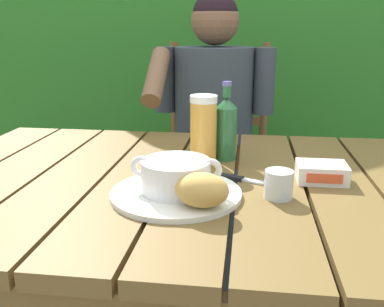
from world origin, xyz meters
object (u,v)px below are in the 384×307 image
(table_knife, at_px, (241,179))
(water_glass_small, at_px, (279,184))
(serving_plate, at_px, (176,193))
(soup_bowl, at_px, (176,175))
(butter_tub, at_px, (322,172))
(chair_near_diner, at_px, (216,160))
(bread_roll, at_px, (202,190))
(person_eating, at_px, (212,121))
(beer_glass, at_px, (203,129))
(beer_bottle, at_px, (226,127))

(table_knife, bearing_deg, water_glass_small, -50.65)
(serving_plate, xyz_separation_m, soup_bowl, (0.00, 0.00, 0.04))
(butter_tub, xyz_separation_m, table_knife, (-0.19, -0.02, -0.02))
(chair_near_diner, distance_m, butter_tub, 0.98)
(bread_roll, bearing_deg, butter_tub, 38.92)
(chair_near_diner, height_order, table_knife, chair_near_diner)
(serving_plate, xyz_separation_m, water_glass_small, (0.22, 0.02, 0.03))
(chair_near_diner, bearing_deg, butter_tub, -70.07)
(bread_roll, bearing_deg, person_eating, 93.52)
(beer_glass, relative_size, butter_tub, 1.58)
(person_eating, height_order, beer_bottle, person_eating)
(water_glass_small, bearing_deg, person_eating, 104.82)
(person_eating, bearing_deg, beer_glass, -87.61)
(beer_glass, bearing_deg, beer_bottle, 33.39)
(water_glass_small, height_order, butter_tub, water_glass_small)
(person_eating, distance_m, table_knife, 0.72)
(soup_bowl, height_order, beer_glass, beer_glass)
(butter_tub, bearing_deg, beer_bottle, 147.67)
(beer_glass, bearing_deg, butter_tub, -20.66)
(table_knife, bearing_deg, chair_near_diner, 98.09)
(person_eating, bearing_deg, butter_tub, -64.74)
(beer_bottle, relative_size, water_glass_small, 3.51)
(chair_near_diner, height_order, beer_bottle, chair_near_diner)
(beer_bottle, distance_m, butter_tub, 0.29)
(person_eating, xyz_separation_m, soup_bowl, (-0.01, -0.83, 0.06))
(butter_tub, bearing_deg, bread_roll, -141.08)
(bread_roll, xyz_separation_m, beer_glass, (-0.03, 0.33, 0.05))
(chair_near_diner, distance_m, beer_glass, 0.84)
(bread_roll, relative_size, beer_bottle, 0.54)
(chair_near_diner, xyz_separation_m, soup_bowl, (-0.01, -1.03, 0.28))
(chair_near_diner, height_order, soup_bowl, chair_near_diner)
(chair_near_diner, bearing_deg, water_glass_small, -78.17)
(serving_plate, distance_m, butter_tub, 0.36)
(beer_bottle, relative_size, butter_tub, 1.86)
(beer_glass, height_order, butter_tub, beer_glass)
(chair_near_diner, distance_m, beer_bottle, 0.81)
(soup_bowl, relative_size, butter_tub, 1.72)
(table_knife, bearing_deg, person_eating, 100.55)
(bread_roll, height_order, beer_bottle, beer_bottle)
(beer_glass, distance_m, beer_bottle, 0.07)
(bread_roll, distance_m, beer_bottle, 0.37)
(butter_tub, bearing_deg, table_knife, -173.74)
(soup_bowl, bearing_deg, table_knife, 40.02)
(serving_plate, bearing_deg, table_knife, 40.02)
(soup_bowl, xyz_separation_m, beer_glass, (0.03, 0.25, 0.04))
(bread_roll, xyz_separation_m, butter_tub, (0.27, 0.22, -0.02))
(serving_plate, height_order, beer_glass, beer_glass)
(person_eating, height_order, serving_plate, person_eating)
(serving_plate, bearing_deg, person_eating, 89.31)
(soup_bowl, xyz_separation_m, bread_roll, (0.07, -0.08, -0.00))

